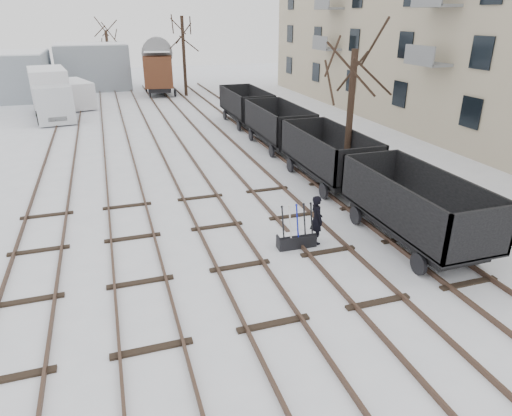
{
  "coord_description": "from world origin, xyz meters",
  "views": [
    {
      "loc": [
        -3.33,
        -11.77,
        7.17
      ],
      "look_at": [
        1.04,
        1.57,
        1.2
      ],
      "focal_mm": 32.0,
      "sensor_mm": 36.0,
      "label": 1
    }
  ],
  "objects_px": {
    "box_van_wagon": "(159,69)",
    "lorry": "(50,93)",
    "panel_van": "(74,94)",
    "freight_wagon_a": "(413,217)",
    "worker": "(317,220)",
    "ground_frame": "(296,239)"
  },
  "relations": [
    {
      "from": "worker",
      "to": "lorry",
      "type": "height_order",
      "value": "lorry"
    },
    {
      "from": "lorry",
      "to": "panel_van",
      "type": "bearing_deg",
      "value": 60.77
    },
    {
      "from": "panel_van",
      "to": "lorry",
      "type": "bearing_deg",
      "value": -128.26
    },
    {
      "from": "freight_wagon_a",
      "to": "lorry",
      "type": "height_order",
      "value": "lorry"
    },
    {
      "from": "ground_frame",
      "to": "freight_wagon_a",
      "type": "relative_size",
      "value": 0.26
    },
    {
      "from": "ground_frame",
      "to": "freight_wagon_a",
      "type": "xyz_separation_m",
      "value": [
        3.84,
        -0.87,
        0.63
      ]
    },
    {
      "from": "lorry",
      "to": "panel_van",
      "type": "distance_m",
      "value": 3.98
    },
    {
      "from": "worker",
      "to": "box_van_wagon",
      "type": "bearing_deg",
      "value": 1.82
    },
    {
      "from": "ground_frame",
      "to": "freight_wagon_a",
      "type": "bearing_deg",
      "value": -11.06
    },
    {
      "from": "box_van_wagon",
      "to": "freight_wagon_a",
      "type": "bearing_deg",
      "value": -75.16
    },
    {
      "from": "worker",
      "to": "box_van_wagon",
      "type": "height_order",
      "value": "box_van_wagon"
    },
    {
      "from": "panel_van",
      "to": "freight_wagon_a",
      "type": "bearing_deg",
      "value": -85.64
    },
    {
      "from": "lorry",
      "to": "worker",
      "type": "bearing_deg",
      "value": -76.29
    },
    {
      "from": "box_van_wagon",
      "to": "panel_van",
      "type": "distance_m",
      "value": 8.96
    },
    {
      "from": "worker",
      "to": "ground_frame",
      "type": "bearing_deg",
      "value": 97.64
    },
    {
      "from": "worker",
      "to": "box_van_wagon",
      "type": "distance_m",
      "value": 33.28
    },
    {
      "from": "freight_wagon_a",
      "to": "panel_van",
      "type": "relative_size",
      "value": 1.09
    },
    {
      "from": "box_van_wagon",
      "to": "panel_van",
      "type": "bearing_deg",
      "value": -140.87
    },
    {
      "from": "box_van_wagon",
      "to": "lorry",
      "type": "xyz_separation_m",
      "value": [
        -9.01,
        -8.26,
        -0.58
      ]
    },
    {
      "from": "box_van_wagon",
      "to": "ground_frame",
      "type": "bearing_deg",
      "value": -81.54
    },
    {
      "from": "box_van_wagon",
      "to": "lorry",
      "type": "relative_size",
      "value": 0.72
    },
    {
      "from": "ground_frame",
      "to": "box_van_wagon",
      "type": "relative_size",
      "value": 0.26
    }
  ]
}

